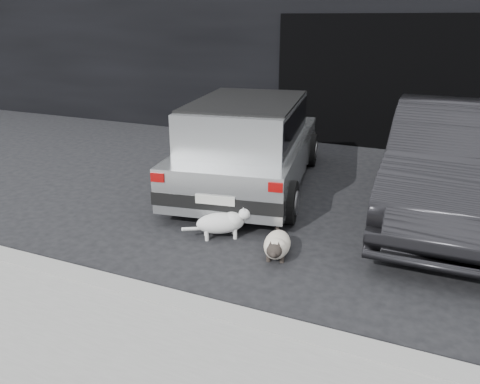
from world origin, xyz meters
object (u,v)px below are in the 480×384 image
at_px(cat_siamese, 277,245).
at_px(second_car, 452,161).
at_px(cat_white, 224,222).
at_px(silver_hatchback, 249,140).

bearing_deg(cat_siamese, second_car, -141.30).
relative_size(second_car, cat_siamese, 5.19).
relative_size(second_car, cat_white, 6.02).
xyz_separation_m(silver_hatchback, second_car, (2.88, 0.10, -0.02)).
bearing_deg(cat_siamese, silver_hatchback, -72.59).
xyz_separation_m(second_car, cat_siamese, (-1.69, -2.13, -0.60)).
height_order(second_car, cat_white, second_car).
bearing_deg(second_car, cat_white, -142.70).
xyz_separation_m(silver_hatchback, cat_white, (0.43, -1.81, -0.56)).
bearing_deg(silver_hatchback, cat_white, -86.06).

